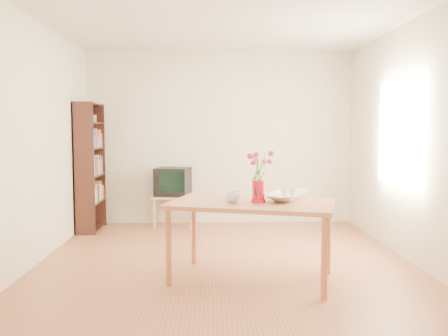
{
  "coord_description": "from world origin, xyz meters",
  "views": [
    {
      "loc": [
        -0.16,
        -4.96,
        1.43
      ],
      "look_at": [
        0.0,
        0.3,
        1.0
      ],
      "focal_mm": 38.0,
      "sensor_mm": 36.0,
      "label": 1
    }
  ],
  "objects_px": {
    "table": "(252,210)",
    "pitcher": "(258,192)",
    "mug": "(233,197)",
    "television": "(173,181)",
    "bowl": "(288,178)"
  },
  "relations": [
    {
      "from": "television",
      "to": "pitcher",
      "type": "bearing_deg",
      "value": -57.47
    },
    {
      "from": "pitcher",
      "to": "television",
      "type": "bearing_deg",
      "value": 128.3
    },
    {
      "from": "pitcher",
      "to": "television",
      "type": "xyz_separation_m",
      "value": [
        -1.0,
        2.56,
        -0.17
      ]
    },
    {
      "from": "mug",
      "to": "bowl",
      "type": "relative_size",
      "value": 0.29
    },
    {
      "from": "mug",
      "to": "television",
      "type": "distance_m",
      "value": 2.69
    },
    {
      "from": "table",
      "to": "mug",
      "type": "bearing_deg",
      "value": -154.0
    },
    {
      "from": "mug",
      "to": "pitcher",
      "type": "bearing_deg",
      "value": 174.73
    },
    {
      "from": "table",
      "to": "television",
      "type": "bearing_deg",
      "value": 126.6
    },
    {
      "from": "bowl",
      "to": "table",
      "type": "bearing_deg",
      "value": -159.55
    },
    {
      "from": "mug",
      "to": "television",
      "type": "relative_size",
      "value": 0.24
    },
    {
      "from": "pitcher",
      "to": "table",
      "type": "bearing_deg",
      "value": -177.68
    },
    {
      "from": "table",
      "to": "pitcher",
      "type": "distance_m",
      "value": 0.18
    },
    {
      "from": "pitcher",
      "to": "mug",
      "type": "bearing_deg",
      "value": -159.47
    },
    {
      "from": "television",
      "to": "mug",
      "type": "bearing_deg",
      "value": -62.4
    },
    {
      "from": "table",
      "to": "mug",
      "type": "xyz_separation_m",
      "value": [
        -0.18,
        -0.03,
        0.13
      ]
    }
  ]
}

